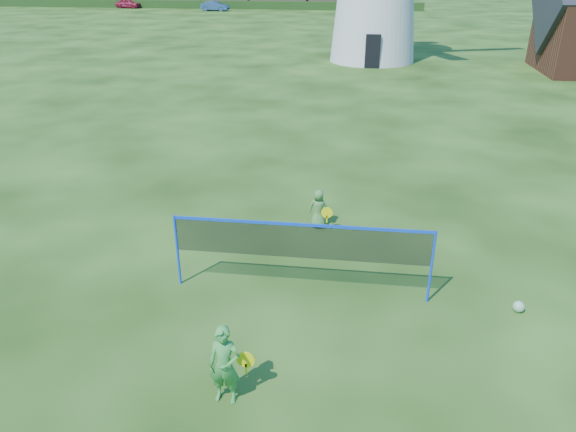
# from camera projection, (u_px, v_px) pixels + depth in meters

# --- Properties ---
(ground) EXTENTS (220.00, 220.00, 0.00)m
(ground) POSITION_uv_depth(u_px,v_px,m) (275.00, 293.00, 10.85)
(ground) COLOR black
(ground) RESTS_ON ground
(badminton_net) EXTENTS (5.05, 0.05, 1.55)m
(badminton_net) POSITION_uv_depth(u_px,v_px,m) (301.00, 242.00, 10.39)
(badminton_net) COLOR blue
(badminton_net) RESTS_ON ground
(player_girl) EXTENTS (0.67, 0.36, 1.33)m
(player_girl) POSITION_uv_depth(u_px,v_px,m) (225.00, 365.00, 7.96)
(player_girl) COLOR green
(player_girl) RESTS_ON ground
(player_boy) EXTENTS (0.61, 0.40, 0.99)m
(player_boy) POSITION_uv_depth(u_px,v_px,m) (319.00, 209.00, 13.32)
(player_boy) COLOR #48833F
(player_boy) RESTS_ON ground
(play_ball) EXTENTS (0.22, 0.22, 0.22)m
(play_ball) POSITION_uv_depth(u_px,v_px,m) (519.00, 307.00, 10.24)
(play_ball) COLOR green
(play_ball) RESTS_ON ground
(hedge) EXTENTS (62.00, 0.80, 1.00)m
(hedge) POSITION_uv_depth(u_px,v_px,m) (188.00, 4.00, 72.26)
(hedge) COLOR #193814
(hedge) RESTS_ON ground
(car_left) EXTENTS (3.61, 1.89, 1.17)m
(car_left) POSITION_uv_depth(u_px,v_px,m) (128.00, 4.00, 72.65)
(car_left) COLOR #9F1C37
(car_left) RESTS_ON ground
(car_right) EXTENTS (3.74, 1.76, 1.19)m
(car_right) POSITION_uv_depth(u_px,v_px,m) (215.00, 6.00, 68.82)
(car_right) COLOR navy
(car_right) RESTS_ON ground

